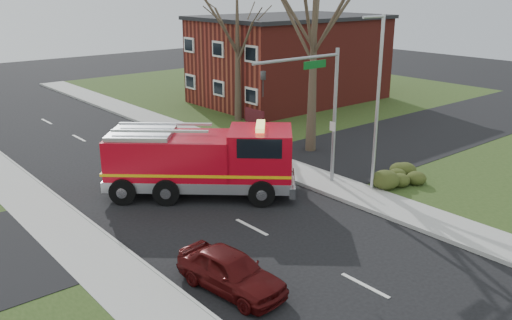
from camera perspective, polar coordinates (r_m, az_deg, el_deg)
ground at (r=22.71m, az=-0.46°, el=-7.10°), size 120.00×120.00×0.00m
sidewalk_right at (r=26.73m, az=9.89°, el=-3.26°), size 2.40×80.00×0.15m
sidewalk_left at (r=19.78m, az=-14.79°, el=-11.53°), size 2.40×80.00×0.15m
lawn_right at (r=40.00m, az=25.23°, el=2.36°), size 30.00×80.00×0.13m
cross_street_right at (r=41.76m, az=20.33°, el=3.57°), size 30.00×8.00×0.15m
brick_building at (r=47.05m, az=3.61°, el=10.59°), size 15.40×10.40×7.25m
health_center_sign at (r=37.93m, az=-0.16°, el=4.59°), size 0.12×2.00×1.40m
hedge_corner at (r=28.10m, az=15.22°, el=-1.48°), size 2.80×2.00×0.90m
bare_tree_near at (r=31.53m, az=6.16°, el=13.81°), size 6.00×6.00×12.00m
bare_tree_far at (r=39.30m, az=-1.98°, el=13.33°), size 5.25×5.25×10.50m
traffic_signal_mast at (r=25.71m, az=6.44°, el=6.81°), size 5.29×0.18×6.80m
streetlight_pole at (r=25.90m, az=12.63°, el=6.22°), size 1.48×0.16×8.40m
fire_engine at (r=25.82m, az=-5.61°, el=-0.27°), size 8.43×8.00×3.50m
parked_car_maroon at (r=18.10m, az=-2.66°, el=-11.59°), size 2.16×4.25×1.39m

